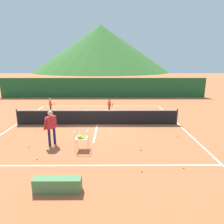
# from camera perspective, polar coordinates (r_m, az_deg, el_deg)

# --- Properties ---
(ground_plane) EXTENTS (120.00, 120.00, 0.00)m
(ground_plane) POSITION_cam_1_polar(r_m,az_deg,el_deg) (13.27, -4.15, -3.53)
(ground_plane) COLOR #BC6038
(line_baseline_near) EXTENTS (10.63, 0.08, 0.01)m
(line_baseline_near) POSITION_cam_1_polar(r_m,az_deg,el_deg) (8.31, -6.60, -14.74)
(line_baseline_near) COLOR white
(line_baseline_near) RESTS_ON ground
(line_baseline_far) EXTENTS (10.63, 0.08, 0.01)m
(line_baseline_far) POSITION_cam_1_polar(r_m,az_deg,el_deg) (18.75, -3.04, 1.71)
(line_baseline_far) COLOR white
(line_baseline_far) RESTS_ON ground
(line_sideline_west) EXTENTS (0.08, 11.06, 0.01)m
(line_sideline_west) POSITION_cam_1_polar(r_m,az_deg,el_deg) (14.61, -25.45, -3.22)
(line_sideline_west) COLOR white
(line_sideline_west) RESTS_ON ground
(line_sideline_east) EXTENTS (0.08, 11.06, 0.01)m
(line_sideline_east) POSITION_cam_1_polar(r_m,az_deg,el_deg) (13.96, 18.21, -3.31)
(line_sideline_east) COLOR white
(line_sideline_east) RESTS_ON ground
(line_service_center) EXTENTS (0.08, 6.21, 0.01)m
(line_service_center) POSITION_cam_1_polar(r_m,az_deg,el_deg) (13.27, -4.15, -3.52)
(line_service_center) COLOR white
(line_service_center) RESTS_ON ground
(tennis_net) EXTENTS (10.45, 0.08, 1.05)m
(tennis_net) POSITION_cam_1_polar(r_m,az_deg,el_deg) (13.13, -4.18, -1.45)
(tennis_net) COLOR #333338
(tennis_net) RESTS_ON ground
(instructor) EXTENTS (0.57, 0.84, 1.72)m
(instructor) POSITION_cam_1_polar(r_m,az_deg,el_deg) (10.23, -16.84, -3.42)
(instructor) COLOR #191E4C
(instructor) RESTS_ON ground
(student_0) EXTENTS (0.54, 0.54, 1.28)m
(student_0) POSITION_cam_1_polar(r_m,az_deg,el_deg) (16.32, -16.94, 2.00)
(student_0) COLOR black
(student_0) RESTS_ON ground
(student_1) EXTENTS (0.41, 0.64, 1.19)m
(student_1) POSITION_cam_1_polar(r_m,az_deg,el_deg) (15.71, -0.73, 1.99)
(student_1) COLOR navy
(student_1) RESTS_ON ground
(ball_cart) EXTENTS (0.58, 0.58, 0.90)m
(ball_cart) POSITION_cam_1_polar(r_m,az_deg,el_deg) (9.56, -8.67, -6.97)
(ball_cart) COLOR #B7B7BC
(ball_cart) RESTS_ON ground
(tennis_ball_0) EXTENTS (0.07, 0.07, 0.07)m
(tennis_ball_0) POSITION_cam_1_polar(r_m,az_deg,el_deg) (11.67, 18.01, -6.52)
(tennis_ball_0) COLOR yellow
(tennis_ball_0) RESTS_ON ground
(tennis_ball_1) EXTENTS (0.07, 0.07, 0.07)m
(tennis_ball_1) POSITION_cam_1_polar(r_m,az_deg,el_deg) (12.82, -20.65, -4.89)
(tennis_ball_1) COLOR yellow
(tennis_ball_1) RESTS_ON ground
(tennis_ball_2) EXTENTS (0.07, 0.07, 0.07)m
(tennis_ball_2) POSITION_cam_1_polar(r_m,az_deg,el_deg) (8.51, 19.49, -14.57)
(tennis_ball_2) COLOR yellow
(tennis_ball_2) RESTS_ON ground
(tennis_ball_3) EXTENTS (0.07, 0.07, 0.07)m
(tennis_ball_3) POSITION_cam_1_polar(r_m,az_deg,el_deg) (7.91, 8.31, -16.13)
(tennis_ball_3) COLOR yellow
(tennis_ball_3) RESTS_ON ground
(tennis_ball_4) EXTENTS (0.07, 0.07, 0.07)m
(tennis_ball_4) POSITION_cam_1_polar(r_m,az_deg,el_deg) (9.22, -20.40, -12.33)
(tennis_ball_4) COLOR yellow
(tennis_ball_4) RESTS_ON ground
(tennis_ball_5) EXTENTS (0.07, 0.07, 0.07)m
(tennis_ball_5) POSITION_cam_1_polar(r_m,az_deg,el_deg) (10.61, -9.98, -8.10)
(tennis_ball_5) COLOR yellow
(tennis_ball_5) RESTS_ON ground
(tennis_ball_6) EXTENTS (0.07, 0.07, 0.07)m
(tennis_ball_6) POSITION_cam_1_polar(r_m,az_deg,el_deg) (10.62, -22.36, -8.97)
(tennis_ball_6) COLOR yellow
(tennis_ball_6) RESTS_ON ground
(tennis_ball_7) EXTENTS (0.07, 0.07, 0.07)m
(tennis_ball_7) POSITION_cam_1_polar(r_m,az_deg,el_deg) (9.61, 8.10, -10.45)
(tennis_ball_7) COLOR yellow
(tennis_ball_7) RESTS_ON ground
(windscreen_fence) EXTENTS (23.38, 0.08, 2.22)m
(windscreen_fence) POSITION_cam_1_polar(r_m,az_deg,el_deg) (23.18, -2.55, 6.86)
(windscreen_fence) COLOR #1E5B2D
(windscreen_fence) RESTS_ON ground
(courtside_bench) EXTENTS (1.50, 0.36, 0.46)m
(courtside_bench) POSITION_cam_1_polar(r_m,az_deg,el_deg) (6.97, -15.09, -19.16)
(courtside_bench) COLOR #4C7F4C
(courtside_bench) RESTS_ON ground
(hill_0) EXTENTS (53.59, 53.59, 17.91)m
(hill_0) POSITION_cam_1_polar(r_m,az_deg,el_deg) (84.13, -3.06, 17.37)
(hill_0) COLOR #38702D
(hill_0) RESTS_ON ground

